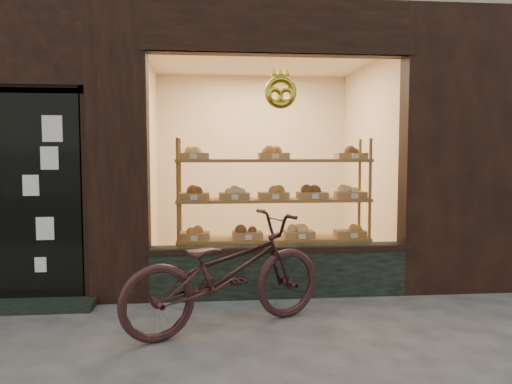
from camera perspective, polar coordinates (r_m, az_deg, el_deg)
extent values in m
cube|color=black|center=(5.41, 2.59, -9.00)|extent=(2.70, 0.25, 0.55)
cube|color=black|center=(5.43, -23.80, -0.49)|extent=(0.90, 0.04, 2.15)
cube|color=black|center=(5.47, -23.98, -11.77)|extent=(1.15, 0.35, 0.08)
torus|color=gold|center=(5.19, 2.83, 11.28)|extent=(0.33, 0.07, 0.33)
cube|color=brown|center=(5.87, 1.98, -10.18)|extent=(2.20, 0.45, 0.04)
cube|color=brown|center=(5.76, 1.99, -5.36)|extent=(2.20, 0.45, 0.03)
cube|color=brown|center=(5.71, 2.00, -0.90)|extent=(2.20, 0.45, 0.04)
cube|color=brown|center=(5.68, 2.01, 3.62)|extent=(2.20, 0.45, 0.04)
cylinder|color=brown|center=(5.49, -8.88, -2.74)|extent=(0.04, 0.04, 1.70)
cylinder|color=brown|center=(5.77, 12.85, -2.45)|extent=(0.04, 0.04, 1.70)
cylinder|color=brown|center=(5.87, -8.67, -2.27)|extent=(0.04, 0.04, 1.70)
cylinder|color=brown|center=(6.14, 11.70, -2.02)|extent=(0.04, 0.04, 1.70)
cube|color=olive|center=(5.71, -7.03, -4.96)|extent=(0.34, 0.24, 0.07)
sphere|color=#9B5D1A|center=(5.69, -7.04, -4.11)|extent=(0.11, 0.11, 0.11)
cube|color=beige|center=(5.53, -7.08, -5.27)|extent=(0.07, 0.01, 0.05)
cube|color=olive|center=(5.72, -1.00, -4.90)|extent=(0.34, 0.24, 0.07)
sphere|color=#47291C|center=(5.71, -1.00, -4.05)|extent=(0.11, 0.11, 0.11)
cube|color=beige|center=(5.54, -0.84, -5.21)|extent=(0.08, 0.01, 0.05)
cube|color=olive|center=(5.80, 4.94, -4.78)|extent=(0.34, 0.24, 0.07)
sphere|color=#E6C97A|center=(5.79, 4.94, -3.95)|extent=(0.11, 0.11, 0.11)
cube|color=beige|center=(5.62, 5.29, -5.08)|extent=(0.07, 0.01, 0.05)
cube|color=olive|center=(5.94, 10.66, -4.63)|extent=(0.34, 0.24, 0.07)
sphere|color=#9B5D1A|center=(5.93, 10.67, -3.82)|extent=(0.11, 0.11, 0.11)
cube|color=beige|center=(5.77, 11.17, -4.91)|extent=(0.08, 0.01, 0.05)
cube|color=olive|center=(5.65, -7.08, -0.45)|extent=(0.34, 0.24, 0.07)
sphere|color=#47291C|center=(5.65, -7.09, 0.41)|extent=(0.11, 0.11, 0.11)
cube|color=beige|center=(5.47, -7.13, -0.62)|extent=(0.07, 0.01, 0.06)
cube|color=olive|center=(5.66, -2.52, -0.42)|extent=(0.34, 0.24, 0.07)
sphere|color=#E6C97A|center=(5.65, -2.52, 0.44)|extent=(0.11, 0.11, 0.11)
cube|color=beige|center=(5.47, -2.41, -0.58)|extent=(0.07, 0.01, 0.06)
cube|color=olive|center=(5.70, 2.00, -0.38)|extent=(0.34, 0.24, 0.07)
sphere|color=#9B5D1A|center=(5.69, 2.01, 0.47)|extent=(0.11, 0.11, 0.11)
cube|color=beige|center=(5.52, 2.26, -0.54)|extent=(0.07, 0.01, 0.06)
cube|color=olive|center=(5.78, 6.43, -0.34)|extent=(0.34, 0.24, 0.07)
sphere|color=#47291C|center=(5.77, 6.44, 0.50)|extent=(0.11, 0.11, 0.11)
cube|color=beige|center=(5.60, 6.83, -0.50)|extent=(0.07, 0.01, 0.06)
cube|color=olive|center=(5.89, 10.72, -0.30)|extent=(0.34, 0.24, 0.07)
sphere|color=#E6C97A|center=(5.88, 10.73, 0.53)|extent=(0.11, 0.11, 0.11)
cube|color=beige|center=(5.71, 11.24, -0.45)|extent=(0.08, 0.01, 0.06)
cube|color=olive|center=(5.63, -7.12, 4.12)|extent=(0.34, 0.24, 0.07)
sphere|color=#E6C97A|center=(5.63, -7.13, 4.98)|extent=(0.11, 0.11, 0.11)
cube|color=beige|center=(5.45, -7.17, 4.10)|extent=(0.07, 0.01, 0.06)
cube|color=olive|center=(5.68, 2.02, 4.15)|extent=(0.34, 0.24, 0.07)
sphere|color=#9B5D1A|center=(5.68, 2.02, 5.01)|extent=(0.11, 0.11, 0.11)
cube|color=beige|center=(5.50, 2.27, 4.14)|extent=(0.07, 0.01, 0.06)
cube|color=olive|center=(5.87, 10.78, 4.08)|extent=(0.34, 0.24, 0.07)
sphere|color=#47291C|center=(5.87, 10.79, 4.91)|extent=(0.11, 0.11, 0.11)
cube|color=beige|center=(5.69, 11.31, 4.07)|extent=(0.08, 0.01, 0.06)
imported|color=#331A1B|center=(4.40, -3.43, -9.11)|extent=(2.01, 1.40, 1.00)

